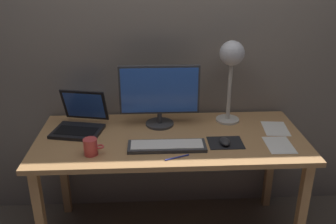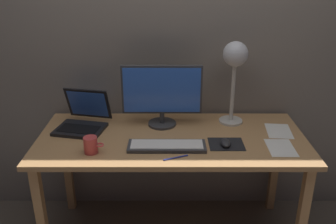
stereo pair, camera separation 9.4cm
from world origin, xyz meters
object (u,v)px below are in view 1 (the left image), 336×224
at_px(laptop, 81,119).
at_px(monitor, 159,93).
at_px(pen, 177,157).
at_px(desk_lamp, 231,61).
at_px(keyboard_main, 167,146).
at_px(coffee_mug, 91,147).
at_px(mouse, 225,141).

bearing_deg(laptop, monitor, 2.68).
bearing_deg(pen, desk_lamp, 52.00).
relative_size(keyboard_main, laptop, 1.26).
relative_size(monitor, coffee_mug, 4.50).
bearing_deg(laptop, desk_lamp, 3.98).
relative_size(laptop, pen, 2.50).
height_order(monitor, mouse, monitor).
xyz_separation_m(mouse, pen, (-0.29, -0.14, -0.02)).
height_order(monitor, desk_lamp, desk_lamp).
relative_size(laptop, desk_lamp, 0.66).
bearing_deg(monitor, laptop, -177.32).
distance_m(desk_lamp, pen, 0.72).
xyz_separation_m(keyboard_main, coffee_mug, (-0.41, -0.05, 0.03)).
bearing_deg(coffee_mug, mouse, 5.81).
bearing_deg(pen, keyboard_main, 112.39).
bearing_deg(keyboard_main, desk_lamp, 40.30).
distance_m(keyboard_main, laptop, 0.60).
relative_size(mouse, pen, 0.69).
height_order(keyboard_main, desk_lamp, desk_lamp).
height_order(mouse, pen, mouse).
bearing_deg(keyboard_main, coffee_mug, -172.50).
bearing_deg(monitor, pen, -79.46).
bearing_deg(mouse, monitor, 141.65).
distance_m(desk_lamp, coffee_mug, 0.99).
relative_size(coffee_mug, pen, 0.79).
distance_m(monitor, keyboard_main, 0.37).
height_order(keyboard_main, pen, keyboard_main).
bearing_deg(coffee_mug, monitor, 43.59).
bearing_deg(keyboard_main, laptop, 151.25).
distance_m(keyboard_main, pen, 0.13).
bearing_deg(pen, monitor, 100.54).
height_order(laptop, coffee_mug, laptop).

